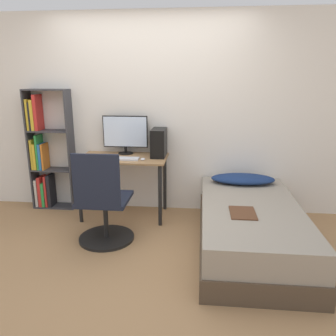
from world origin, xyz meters
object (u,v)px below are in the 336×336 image
at_px(monitor, 125,133).
at_px(keyboard, 121,159).
at_px(office_chair, 103,209).
at_px(pc_tower, 159,143).
at_px(bed, 249,226).
at_px(bookshelf, 45,155).

bearing_deg(monitor, keyboard, -88.20).
height_order(office_chair, pc_tower, pc_tower).
distance_m(bed, pc_tower, 1.48).
bearing_deg(monitor, bed, -30.54).
bearing_deg(pc_tower, bed, -36.97).
bearing_deg(monitor, pc_tower, -11.79).
bearing_deg(monitor, office_chair, -92.53).
distance_m(bookshelf, office_chair, 1.44).
bearing_deg(pc_tower, bookshelf, 176.77).
xyz_separation_m(bookshelf, monitor, (1.10, 0.01, 0.31)).
bearing_deg(office_chair, bookshelf, 138.69).
bearing_deg(office_chair, monitor, 87.47).
bearing_deg(bed, keyboard, 159.38).
distance_m(monitor, pc_tower, 0.46).
distance_m(bed, keyboard, 1.66).
relative_size(bookshelf, office_chair, 1.56).
relative_size(bookshelf, monitor, 2.74).
bearing_deg(keyboard, monitor, 91.80).
bearing_deg(bookshelf, keyboard, -15.89).
distance_m(bookshelf, keyboard, 1.15).
distance_m(bookshelf, bed, 2.76).
relative_size(office_chair, monitor, 1.75).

